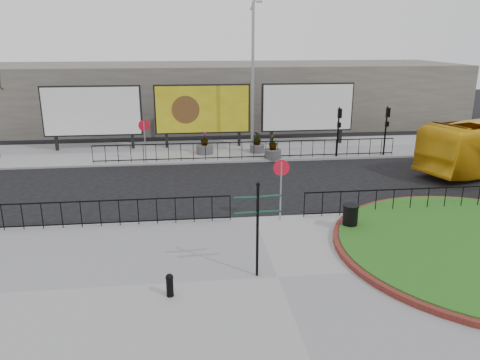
{
  "coord_description": "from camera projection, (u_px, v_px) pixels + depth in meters",
  "views": [
    {
      "loc": [
        -2.64,
        -17.54,
        7.14
      ],
      "look_at": [
        -0.41,
        1.36,
        1.29
      ],
      "focal_mm": 35.0,
      "sensor_mm": 36.0,
      "label": 1
    }
  ],
  "objects": [
    {
      "name": "pavement_far",
      "position": [
        227.0,
        150.0,
        30.41
      ],
      "size": [
        44.0,
        6.0,
        0.12
      ],
      "primitive_type": "cube",
      "color": "gray",
      "rests_on": "ground"
    },
    {
      "name": "signal_pole_b",
      "position": [
        387.0,
        123.0,
        28.35
      ],
      "size": [
        0.22,
        0.26,
        3.0
      ],
      "color": "black",
      "rests_on": "pavement_far"
    },
    {
      "name": "lamp_post",
      "position": [
        253.0,
        77.0,
        28.23
      ],
      "size": [
        0.74,
        0.18,
        9.23
      ],
      "color": "gray",
      "rests_on": "pavement_far"
    },
    {
      "name": "planter_b",
      "position": [
        257.0,
        145.0,
        29.52
      ],
      "size": [
        0.93,
        0.93,
        1.33
      ],
      "color": "#4C4C4F",
      "rests_on": "pavement_far"
    },
    {
      "name": "building_backdrop",
      "position": [
        216.0,
        94.0,
        39.19
      ],
      "size": [
        40.0,
        10.0,
        5.0
      ],
      "primitive_type": "cube",
      "color": "slate",
      "rests_on": "ground"
    },
    {
      "name": "pavement_near",
      "position": [
        278.0,
        279.0,
        14.28
      ],
      "size": [
        30.0,
        10.0,
        0.12
      ],
      "primitive_type": "cube",
      "color": "gray",
      "rests_on": "ground"
    },
    {
      "name": "speed_sign_far",
      "position": [
        144.0,
        132.0,
        26.85
      ],
      "size": [
        0.64,
        0.07,
        2.47
      ],
      "color": "gray",
      "rests_on": "pavement_far"
    },
    {
      "name": "railing_near_left",
      "position": [
        100.0,
        213.0,
        17.89
      ],
      "size": [
        10.0,
        0.1,
        1.1
      ],
      "primitive_type": null,
      "color": "black",
      "rests_on": "pavement_near"
    },
    {
      "name": "planter_c",
      "position": [
        273.0,
        150.0,
        28.06
      ],
      "size": [
        1.0,
        1.0,
        1.47
      ],
      "color": "#4C4C4F",
      "rests_on": "pavement_far"
    },
    {
      "name": "ground",
      "position": [
        254.0,
        220.0,
        19.04
      ],
      "size": [
        90.0,
        90.0,
        0.0
      ],
      "primitive_type": "plane",
      "color": "black",
      "rests_on": "ground"
    },
    {
      "name": "billboard_right",
      "position": [
        307.0,
        108.0,
        31.21
      ],
      "size": [
        6.2,
        0.31,
        4.1
      ],
      "color": "black",
      "rests_on": "pavement_far"
    },
    {
      "name": "railing_far",
      "position": [
        248.0,
        150.0,
        27.78
      ],
      "size": [
        18.0,
        0.1,
        1.1
      ],
      "primitive_type": null,
      "color": "black",
      "rests_on": "pavement_far"
    },
    {
      "name": "planter_a",
      "position": [
        205.0,
        147.0,
        29.15
      ],
      "size": [
        1.04,
        1.04,
        1.4
      ],
      "color": "#4C4C4F",
      "rests_on": "pavement_far"
    },
    {
      "name": "billboard_left",
      "position": [
        92.0,
        111.0,
        29.64
      ],
      "size": [
        6.2,
        0.31,
        4.1
      ],
      "color": "black",
      "rests_on": "pavement_far"
    },
    {
      "name": "speed_sign_near",
      "position": [
        281.0,
        177.0,
        18.21
      ],
      "size": [
        0.64,
        0.07,
        2.47
      ],
      "color": "gray",
      "rests_on": "pavement_near"
    },
    {
      "name": "litter_bin",
      "position": [
        350.0,
        217.0,
        17.59
      ],
      "size": [
        0.6,
        0.6,
        0.99
      ],
      "color": "black",
      "rests_on": "pavement_near"
    },
    {
      "name": "billboard_mid",
      "position": [
        203.0,
        109.0,
        30.42
      ],
      "size": [
        6.2,
        0.31,
        4.1
      ],
      "color": "black",
      "rests_on": "pavement_far"
    },
    {
      "name": "signal_pole_a",
      "position": [
        339.0,
        124.0,
        28.02
      ],
      "size": [
        0.22,
        0.26,
        3.0
      ],
      "color": "black",
      "rests_on": "pavement_far"
    },
    {
      "name": "fingerpost_sign",
      "position": [
        258.0,
        220.0,
        13.83
      ],
      "size": [
        1.4,
        0.28,
        3.0
      ],
      "rotation": [
        0.0,
        0.0,
        -0.01
      ],
      "color": "black",
      "rests_on": "pavement_near"
    },
    {
      "name": "railing_near_right",
      "position": [
        411.0,
        200.0,
        19.29
      ],
      "size": [
        9.0,
        0.1,
        1.1
      ],
      "primitive_type": null,
      "color": "black",
      "rests_on": "pavement_near"
    },
    {
      "name": "bollard",
      "position": [
        170.0,
        284.0,
        13.1
      ],
      "size": [
        0.22,
        0.22,
        0.69
      ],
      "color": "black",
      "rests_on": "pavement_near"
    }
  ]
}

